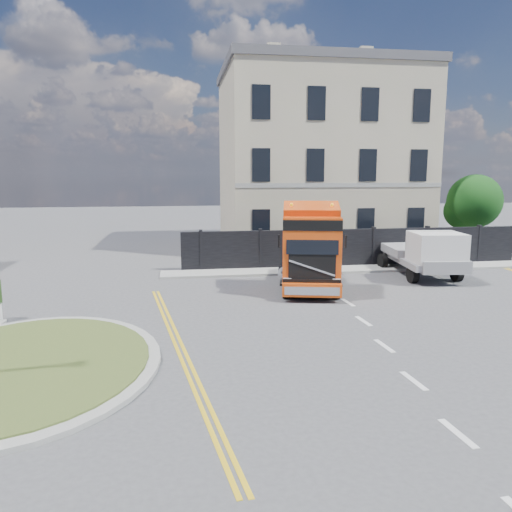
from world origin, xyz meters
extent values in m
plane|color=#424244|center=(0.00, 0.00, 0.00)|extent=(120.00, 120.00, 0.00)
cylinder|color=gray|center=(-7.00, -3.00, 0.06)|extent=(6.80, 6.80, 0.12)
cylinder|color=#2F471C|center=(-7.00, -3.00, 0.14)|extent=(6.20, 6.20, 0.05)
cube|color=black|center=(6.00, 9.00, 1.00)|extent=(18.00, 0.25, 2.00)
cube|color=silver|center=(14.50, 9.00, 1.00)|extent=(2.60, 0.12, 2.00)
cube|color=#B6A790|center=(6.00, 16.50, 5.50)|extent=(12.00, 10.00, 11.00)
cube|color=#4B4A4F|center=(6.00, 16.50, 11.25)|extent=(12.30, 10.30, 0.50)
cube|color=#B6A790|center=(3.00, 16.50, 12.00)|extent=(0.80, 0.80, 1.60)
cube|color=#B6A790|center=(9.00, 16.50, 12.00)|extent=(0.80, 0.80, 1.60)
cylinder|color=#382619|center=(14.50, 12.00, 1.20)|extent=(0.24, 0.24, 2.40)
sphere|color=#103611|center=(14.50, 12.00, 3.20)|extent=(3.20, 3.20, 3.20)
sphere|color=#103611|center=(14.00, 12.40, 2.60)|extent=(2.20, 2.20, 2.20)
cube|color=gray|center=(6.00, 8.10, 0.06)|extent=(20.00, 1.60, 0.12)
cube|color=black|center=(2.53, 5.11, 0.67)|extent=(3.40, 6.01, 0.40)
cube|color=#CF430E|center=(2.18, 3.58, 1.93)|extent=(2.71, 2.78, 2.51)
cube|color=#CF430E|center=(2.39, 4.50, 2.96)|extent=(2.37, 1.29, 1.26)
cube|color=black|center=(1.93, 2.46, 2.29)|extent=(1.94, 0.49, 0.94)
cube|color=#CF430E|center=(1.86, 2.18, 0.49)|extent=(2.26, 0.81, 0.49)
cylinder|color=black|center=(1.08, 3.09, 0.47)|extent=(0.49, 0.97, 0.93)
cylinder|color=gray|center=(1.08, 3.09, 0.47)|extent=(0.43, 0.57, 0.51)
cylinder|color=black|center=(2.97, 2.66, 0.47)|extent=(0.49, 0.97, 0.93)
cylinder|color=gray|center=(2.97, 2.66, 0.47)|extent=(0.43, 0.57, 0.51)
cylinder|color=black|center=(1.79, 6.20, 0.47)|extent=(0.49, 0.97, 0.93)
cylinder|color=gray|center=(1.79, 6.20, 0.47)|extent=(0.43, 0.57, 0.51)
cylinder|color=black|center=(3.68, 5.77, 0.47)|extent=(0.49, 0.97, 0.93)
cylinder|color=gray|center=(3.68, 5.77, 0.47)|extent=(0.43, 0.57, 0.51)
cylinder|color=black|center=(2.03, 7.25, 0.47)|extent=(0.49, 0.97, 0.93)
cylinder|color=gray|center=(2.03, 7.25, 0.47)|extent=(0.43, 0.57, 0.51)
cylinder|color=black|center=(3.92, 6.82, 0.47)|extent=(0.49, 0.97, 0.93)
cylinder|color=gray|center=(3.92, 6.82, 0.47)|extent=(0.43, 0.57, 0.51)
cube|color=gray|center=(8.31, 6.57, 0.79)|extent=(2.73, 5.60, 0.28)
cube|color=silver|center=(8.31, 4.88, 1.52)|extent=(2.35, 2.25, 1.46)
cylinder|color=black|center=(7.24, 4.88, 0.39)|extent=(0.28, 0.79, 0.79)
cylinder|color=black|center=(9.38, 4.88, 0.39)|extent=(0.28, 0.79, 0.79)
cylinder|color=black|center=(7.24, 8.25, 0.39)|extent=(0.28, 0.79, 0.79)
cylinder|color=black|center=(9.38, 8.25, 0.39)|extent=(0.28, 0.79, 0.79)
camera|label=1|loc=(-3.02, -15.67, 4.86)|focal=35.00mm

